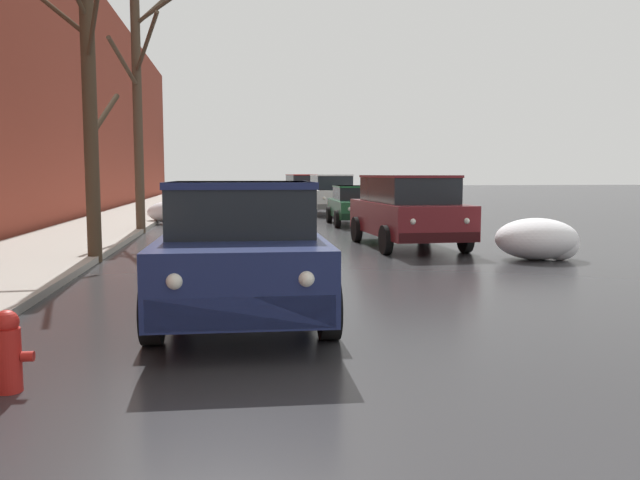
{
  "coord_description": "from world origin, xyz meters",
  "views": [
    {
      "loc": [
        -1.95,
        -2.67,
        1.85
      ],
      "look_at": [
        -0.65,
        7.09,
        0.85
      ],
      "focal_mm": 36.47,
      "sensor_mm": 36.0,
      "label": 1
    }
  ],
  "objects": [
    {
      "name": "snow_bank_mid_block_left",
      "position": [
        -4.04,
        22.03,
        0.42
      ],
      "size": [
        2.12,
        1.25,
        0.88
      ],
      "color": "white",
      "rests_on": "ground"
    },
    {
      "name": "sedan_silver_queued_behind_truck",
      "position": [
        2.66,
        33.66,
        0.75
      ],
      "size": [
        1.9,
        4.1,
        1.42
      ],
      "color": "#B7B7BC",
      "rests_on": "ground"
    },
    {
      "name": "bare_tree_second_along_sidewalk",
      "position": [
        -4.88,
        11.44,
        3.03
      ],
      "size": [
        2.02,
        3.01,
        6.02
      ],
      "color": "#423323",
      "rests_on": "ground"
    },
    {
      "name": "brick_townhouse_facade",
      "position": [
        -8.45,
        18.0,
        5.29
      ],
      "size": [
        0.63,
        80.0,
        10.58
      ],
      "color": "brown",
      "rests_on": "ground"
    },
    {
      "name": "sedan_green_parked_kerbside_mid",
      "position": [
        2.5,
        20.64,
        0.75
      ],
      "size": [
        2.01,
        3.91,
        1.42
      ],
      "color": "#1E5633",
      "rests_on": "ground"
    },
    {
      "name": "suv_maroon_parked_kerbside_close",
      "position": [
        2.42,
        13.37,
        0.99
      ],
      "size": [
        2.29,
        4.79,
        1.82
      ],
      "color": "maroon",
      "rests_on": "ground"
    },
    {
      "name": "suv_red_at_far_intersection",
      "position": [
        2.58,
        40.85,
        0.99
      ],
      "size": [
        2.33,
        4.94,
        1.82
      ],
      "color": "red",
      "rests_on": "ground"
    },
    {
      "name": "pickup_truck_darkblue_approaching_near_lane",
      "position": [
        -1.86,
        5.88,
        0.88
      ],
      "size": [
        2.21,
        5.32,
        1.76
      ],
      "color": "navy",
      "rests_on": "ground"
    },
    {
      "name": "left_sidewalk_slab",
      "position": [
        -6.36,
        18.0,
        0.06
      ],
      "size": [
        3.18,
        80.0,
        0.13
      ],
      "primitive_type": "cube",
      "color": "#A8A399",
      "rests_on": "ground"
    },
    {
      "name": "bare_tree_mid_block",
      "position": [
        -4.82,
        18.25,
        4.05
      ],
      "size": [
        1.95,
        3.22,
        7.53
      ],
      "color": "#4C3D2D",
      "rests_on": "ground"
    },
    {
      "name": "fire_hydrant",
      "position": [
        -3.87,
        3.02,
        0.36
      ],
      "size": [
        0.42,
        0.22,
        0.71
      ],
      "color": "#B21E19",
      "rests_on": "ground"
    },
    {
      "name": "snow_bank_along_left_kerb",
      "position": [
        4.62,
        10.59,
        0.43
      ],
      "size": [
        1.81,
        1.46,
        0.9
      ],
      "color": "white",
      "rests_on": "ground"
    },
    {
      "name": "snow_bank_near_corner_left",
      "position": [
        -4.5,
        25.79,
        0.25
      ],
      "size": [
        2.41,
        0.96,
        0.51
      ],
      "color": "white",
      "rests_on": "ground"
    },
    {
      "name": "suv_white_parked_far_down_block",
      "position": [
        2.48,
        26.88,
        0.99
      ],
      "size": [
        2.07,
        4.56,
        1.82
      ],
      "color": "silver",
      "rests_on": "ground"
    }
  ]
}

